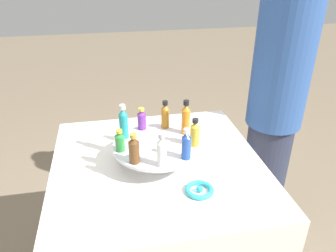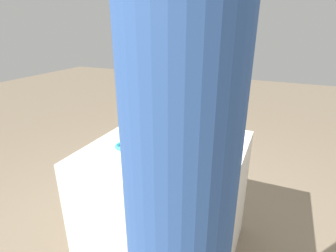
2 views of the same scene
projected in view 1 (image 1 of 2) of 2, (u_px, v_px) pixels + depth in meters
party_table at (159, 232)px, 1.46m from camera, size 0.81×0.81×0.75m
display_stand at (157, 149)px, 1.26m from camera, size 0.34×0.34×0.08m
bottle_amber at (165, 115)px, 1.34m from camera, size 0.03×0.03×0.12m
bottle_purple at (142, 119)px, 1.33m from camera, size 0.04×0.04×0.09m
bottle_teal at (124, 123)px, 1.26m from camera, size 0.03×0.03×0.14m
bottle_green at (120, 141)px, 1.19m from camera, size 0.04×0.04×0.09m
bottle_brown at (134, 149)px, 1.12m from camera, size 0.04×0.04×0.11m
bottle_clear at (162, 151)px, 1.09m from camera, size 0.03×0.03×0.12m
bottle_blue at (186, 145)px, 1.14m from camera, size 0.03×0.03×0.12m
bottle_gold at (195, 133)px, 1.22m from camera, size 0.04×0.04×0.11m
bottle_orange at (186, 119)px, 1.29m from camera, size 0.03×0.03×0.14m
ribbon_bow_teal at (199, 190)px, 1.12m from camera, size 0.10×0.10×0.02m
ribbon_bow_gold at (125, 137)px, 1.44m from camera, size 0.08×0.08×0.02m
person_figure at (277, 98)px, 1.64m from camera, size 0.28×0.28×1.65m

